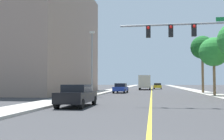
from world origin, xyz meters
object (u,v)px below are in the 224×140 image
object	(u,v)px
palm_far	(202,48)
car_black	(77,95)
palm_mid	(214,52)
car_yellow	(158,86)
street_lamp	(92,59)
car_blue	(121,88)
traffic_signal_mast	(205,39)
delivery_truck	(145,82)

from	to	relation	value
palm_far	car_black	bearing A→B (deg)	-120.25
palm_mid	car_yellow	distance (m)	29.82
street_lamp	car_blue	distance (m)	9.84
palm_far	car_blue	world-z (taller)	palm_far
street_lamp	car_black	world-z (taller)	street_lamp
palm_far	traffic_signal_mast	bearing A→B (deg)	-100.27
palm_mid	delivery_truck	distance (m)	25.85
palm_far	delivery_truck	distance (m)	19.71
delivery_truck	car_yellow	bearing A→B (deg)	59.25
car_blue	car_black	world-z (taller)	car_black
car_black	delivery_truck	size ratio (longest dim) A/B	0.51
traffic_signal_mast	delivery_truck	distance (m)	36.70
car_yellow	car_black	xyz separation A→B (m)	(-6.21, -42.46, 0.06)
street_lamp	palm_far	size ratio (longest dim) A/B	0.93
palm_mid	car_blue	size ratio (longest dim) A/B	1.42
traffic_signal_mast	car_yellow	bearing A→B (deg)	93.29
car_blue	delivery_truck	size ratio (longest dim) A/B	0.54
palm_far	car_black	size ratio (longest dim) A/B	1.87
palm_mid	car_black	xyz separation A→B (m)	(-11.92, -13.51, -4.26)
palm_far	car_yellow	bearing A→B (deg)	104.97
street_lamp	car_blue	world-z (taller)	street_lamp
car_yellow	car_black	size ratio (longest dim) A/B	0.90
traffic_signal_mast	palm_mid	bearing A→B (deg)	74.44
car_blue	delivery_truck	distance (m)	16.87
street_lamp	palm_far	distance (m)	16.48
street_lamp	car_blue	xyz separation A→B (m)	(2.27, 8.89, -3.55)
car_black	delivery_truck	world-z (taller)	delivery_truck
car_blue	delivery_truck	xyz separation A→B (m)	(3.12, 16.56, 0.87)
palm_far	delivery_truck	bearing A→B (deg)	116.83
car_yellow	palm_mid	bearing A→B (deg)	-76.96
street_lamp	car_yellow	size ratio (longest dim) A/B	1.91
traffic_signal_mast	street_lamp	distance (m)	15.06
palm_far	car_blue	bearing A→B (deg)	177.66
traffic_signal_mast	car_black	size ratio (longest dim) A/B	2.08
car_black	delivery_truck	xyz separation A→B (m)	(3.42, 37.69, 0.85)
car_black	car_yellow	bearing A→B (deg)	-98.15
delivery_truck	palm_far	bearing A→B (deg)	-63.62
palm_far	car_blue	distance (m)	13.08
street_lamp	palm_mid	distance (m)	13.96
traffic_signal_mast	car_black	xyz separation A→B (m)	(-8.57, -1.46, -3.80)
car_yellow	delivery_truck	size ratio (longest dim) A/B	0.46
street_lamp	car_yellow	xyz separation A→B (m)	(8.17, 30.22, -3.58)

